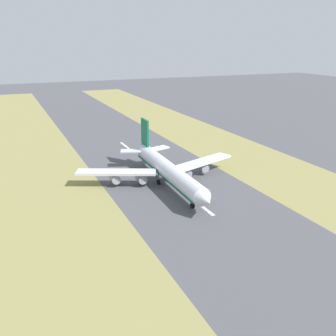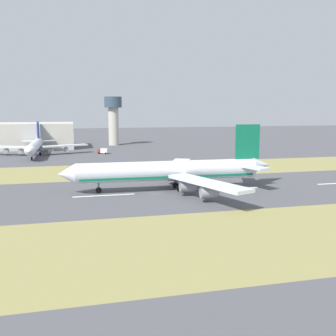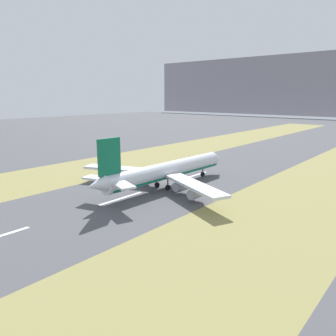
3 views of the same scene
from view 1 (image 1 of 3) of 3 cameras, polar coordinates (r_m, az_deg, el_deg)
ground_plane at (r=141.37m, az=1.88°, el=-3.16°), size 800.00×800.00×0.00m
grass_median_west at (r=164.55m, az=16.22°, el=-0.78°), size 40.00×600.00×0.01m
grass_median_east at (r=130.17m, az=-16.47°, el=-5.87°), size 40.00×600.00×0.01m
centreline_dash_near at (r=199.39m, az=-6.10°, el=3.12°), size 1.20×18.00×0.01m
centreline_dash_mid at (r=163.14m, az=-1.87°, el=-0.20°), size 1.20×18.00×0.01m
centreline_dash_far at (r=129.13m, az=4.68°, el=-5.34°), size 1.20×18.00×0.01m
airplane_main_jet at (r=144.35m, az=-0.28°, el=-0.15°), size 64.11×67.13×20.20m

